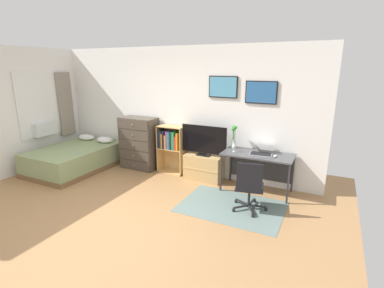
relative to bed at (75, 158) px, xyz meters
name	(u,v)px	position (x,y,z in m)	size (l,w,h in m)	color
ground_plane	(103,218)	(2.14, -1.41, -0.26)	(7.20, 7.20, 0.00)	#A87A4C
wall_back_with_posters	(178,111)	(2.16, 1.02, 1.10)	(6.12, 0.09, 2.70)	white
area_rug	(232,206)	(3.83, -0.16, -0.26)	(1.70, 1.20, 0.01)	slate
bed	(75,158)	(0.00, 0.00, 0.00)	(1.36, 1.92, 0.64)	brown
dresser	(139,143)	(1.28, 0.74, 0.33)	(0.85, 0.46, 1.18)	#4C4238
bookshelf	(171,144)	(2.08, 0.80, 0.39)	(0.59, 0.30, 1.05)	tan
tv_stand	(204,167)	(2.90, 0.76, 0.00)	(0.78, 0.41, 0.53)	tan
television	(204,141)	(2.90, 0.73, 0.58)	(0.97, 0.16, 0.62)	black
desk	(259,159)	(4.03, 0.73, 0.35)	(1.28, 0.61, 0.74)	#4C4C4F
office_chair	(249,185)	(4.12, -0.19, 0.20)	(0.58, 0.57, 0.86)	#232326
laptop	(261,150)	(4.07, 0.72, 0.55)	(0.44, 0.47, 0.17)	#B7B7BC
computer_mouse	(275,156)	(4.35, 0.60, 0.50)	(0.06, 0.10, 0.03)	silver
bamboo_vase	(234,137)	(3.50, 0.81, 0.70)	(0.10, 0.10, 0.45)	silver
wine_glass	(234,145)	(3.59, 0.58, 0.61)	(0.07, 0.07, 0.18)	silver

